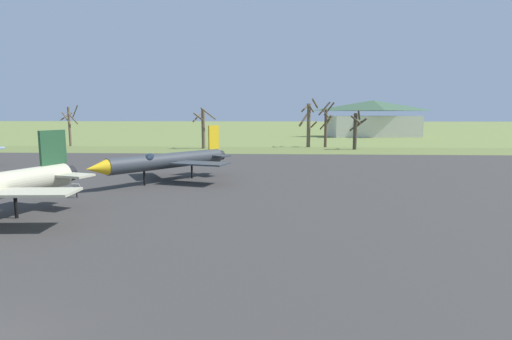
% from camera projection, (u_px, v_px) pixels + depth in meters
% --- Properties ---
extents(asphalt_apron, '(84.20, 59.46, 0.05)m').
position_uv_depth(asphalt_apron, '(161.00, 199.00, 26.13)').
color(asphalt_apron, '#383533').
rests_on(asphalt_apron, ground).
extents(grass_verge_strip, '(144.20, 12.00, 0.06)m').
position_uv_depth(grass_verge_strip, '(229.00, 150.00, 61.46)').
color(grass_verge_strip, olive).
rests_on(grass_verge_strip, ground).
extents(jet_fighter_rear_left, '(9.79, 11.13, 4.51)m').
position_uv_depth(jet_fighter_rear_left, '(166.00, 160.00, 32.32)').
color(jet_fighter_rear_left, '#33383D').
rests_on(jet_fighter_rear_left, ground).
extents(info_placard_rear_left, '(0.50, 0.28, 0.99)m').
position_uv_depth(info_placard_rear_left, '(76.00, 189.00, 26.41)').
color(info_placard_rear_left, black).
rests_on(info_placard_rear_left, ground).
extents(bare_tree_far_left, '(3.23, 3.07, 7.13)m').
position_uv_depth(bare_tree_far_left, '(70.00, 124.00, 69.02)').
color(bare_tree_far_left, brown).
rests_on(bare_tree_far_left, ground).
extents(bare_tree_left_of_center, '(3.65, 3.62, 6.53)m').
position_uv_depth(bare_tree_left_of_center, '(203.00, 127.00, 63.56)').
color(bare_tree_left_of_center, brown).
rests_on(bare_tree_left_of_center, ground).
extents(bare_tree_center, '(3.33, 3.30, 8.02)m').
position_uv_depth(bare_tree_center, '(309.00, 122.00, 66.78)').
color(bare_tree_center, brown).
rests_on(bare_tree_center, ground).
extents(bare_tree_right_of_center, '(2.68, 2.24, 7.57)m').
position_uv_depth(bare_tree_right_of_center, '(326.00, 124.00, 66.61)').
color(bare_tree_right_of_center, brown).
rests_on(bare_tree_right_of_center, ground).
extents(bare_tree_far_right, '(2.74, 2.78, 6.15)m').
position_uv_depth(bare_tree_far_right, '(356.00, 129.00, 62.01)').
color(bare_tree_far_right, '#42382D').
rests_on(bare_tree_far_right, ground).
extents(visitor_building, '(23.31, 13.37, 8.85)m').
position_uv_depth(visitor_building, '(373.00, 119.00, 98.82)').
color(visitor_building, beige).
rests_on(visitor_building, ground).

